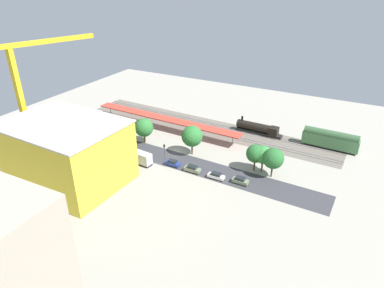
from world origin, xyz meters
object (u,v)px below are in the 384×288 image
parked_car_2 (192,169)px  street_tree_2 (263,155)px  street_tree_3 (273,158)px  traffic_light (164,152)px  locomotive (259,129)px  passenger_coach (330,139)px  street_tree_4 (144,128)px  street_tree_5 (192,136)px  tower_crane (29,90)px  platform_canopy_near (165,119)px  box_truck_0 (138,157)px  parked_car_3 (173,163)px  street_tree_0 (120,125)px  parked_car_1 (216,176)px  parked_car_0 (240,181)px  construction_building (67,153)px  street_tree_1 (255,154)px

parked_car_2 → street_tree_2: size_ratio=0.59×
street_tree_3 → traffic_light: bearing=17.6°
street_tree_3 → traffic_light: size_ratio=1.20×
locomotive → passenger_coach: size_ratio=0.94×
parked_car_2 → street_tree_4: 24.32m
passenger_coach → traffic_light: traffic_light is taller
street_tree_5 → tower_crane: bearing=28.9°
platform_canopy_near → parked_car_2: platform_canopy_near is taller
tower_crane → traffic_light: size_ratio=4.78×
platform_canopy_near → tower_crane: 43.83m
parked_car_2 → box_truck_0: bearing=9.9°
parked_car_3 → passenger_coach: bearing=-139.6°
tower_crane → street_tree_0: (-11.99, -22.22, -16.62)m
passenger_coach → street_tree_3: size_ratio=2.00×
parked_car_1 → street_tree_5: street_tree_5 is taller
box_truck_0 → street_tree_0: bearing=-37.8°
tower_crane → street_tree_0: bearing=-118.4°
parked_car_0 → box_truck_0: (30.13, 3.49, 0.93)m
traffic_light → parked_car_3: bearing=-139.8°
parked_car_2 → street_tree_2: 19.83m
street_tree_4 → construction_building: bearing=80.3°
tower_crane → box_truck_0: 35.15m
box_truck_0 → street_tree_0: (16.05, -12.42, 2.18)m
tower_crane → street_tree_4: 34.45m
construction_building → tower_crane: (17.41, -6.00, 12.51)m
passenger_coach → street_tree_1: bearing=55.1°
street_tree_3 → platform_canopy_near: bearing=-17.6°
passenger_coach → street_tree_5: (36.37, 23.48, 2.85)m
parked_car_1 → street_tree_4: (29.48, -9.05, 4.50)m
street_tree_4 → street_tree_2: bearing=-179.5°
street_tree_2 → traffic_light: street_tree_2 is taller
parked_car_0 → box_truck_0: box_truck_0 is taller
parked_car_0 → street_tree_1: 9.35m
street_tree_2 → street_tree_5: size_ratio=0.84×
passenger_coach → tower_crane: size_ratio=0.50×
street_tree_0 → street_tree_1: 47.23m
street_tree_1 → street_tree_5: bearing=-0.8°
platform_canopy_near → parked_car_1: platform_canopy_near is taller
construction_building → street_tree_2: size_ratio=3.76×
box_truck_0 → street_tree_0: street_tree_0 is taller
street_tree_5 → platform_canopy_near: bearing=-35.4°
construction_building → street_tree_3: (-47.01, -26.46, -2.42)m
platform_canopy_near → construction_building: 40.25m
street_tree_0 → street_tree_5: 27.49m
street_tree_3 → traffic_light: (28.36, 8.98, -1.00)m
street_tree_1 → parked_car_1: bearing=49.6°
construction_building → street_tree_1: bearing=-144.4°
street_tree_3 → street_tree_1: bearing=-10.6°
parked_car_3 → street_tree_0: street_tree_0 is taller
passenger_coach → street_tree_0: passenger_coach is taller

